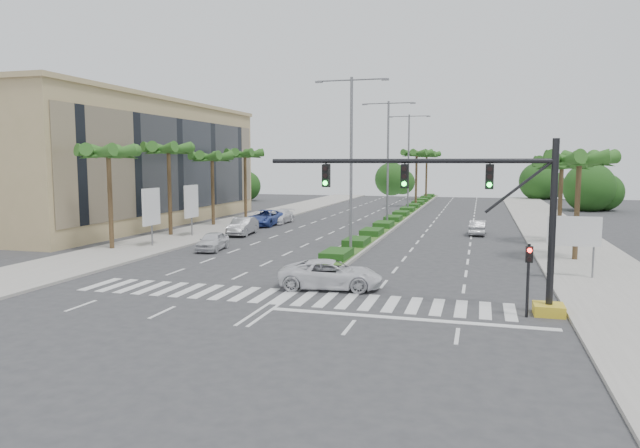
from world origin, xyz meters
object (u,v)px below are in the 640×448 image
at_px(car_parked_c, 265,218).
at_px(car_right, 478,227).
at_px(car_parked_d, 280,217).
at_px(car_parked_b, 243,226).
at_px(car_crossing, 331,274).
at_px(car_parked_a, 213,241).

xyz_separation_m(car_parked_c, car_right, (20.30, -1.72, -0.13)).
bearing_deg(car_parked_c, car_parked_d, 76.15).
height_order(car_parked_b, car_parked_c, car_parked_c).
bearing_deg(car_parked_d, car_crossing, -64.95).
relative_size(car_parked_a, car_crossing, 0.76).
relative_size(car_parked_c, car_right, 1.44).
xyz_separation_m(car_parked_b, car_crossing, (12.62, -18.16, -0.04)).
relative_size(car_parked_d, car_crossing, 0.92).
distance_m(car_parked_c, car_right, 20.37).
bearing_deg(car_parked_a, car_crossing, -48.08).
distance_m(car_parked_a, car_parked_d, 18.48).
bearing_deg(car_parked_c, car_right, -3.96).
bearing_deg(car_crossing, car_parked_a, 41.41).
xyz_separation_m(car_parked_c, car_crossing, (13.42, -25.48, -0.06)).
bearing_deg(car_crossing, car_parked_c, 19.72).
distance_m(car_parked_a, car_crossing, 14.75).
height_order(car_parked_b, car_right, car_parked_b).
bearing_deg(car_parked_a, car_parked_b, 91.79).
relative_size(car_parked_a, car_parked_b, 0.85).
bearing_deg(car_parked_d, car_parked_c, -104.18).
bearing_deg(car_parked_c, car_parked_b, -82.90).
xyz_separation_m(car_parked_c, car_parked_d, (0.66, 2.52, -0.08)).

